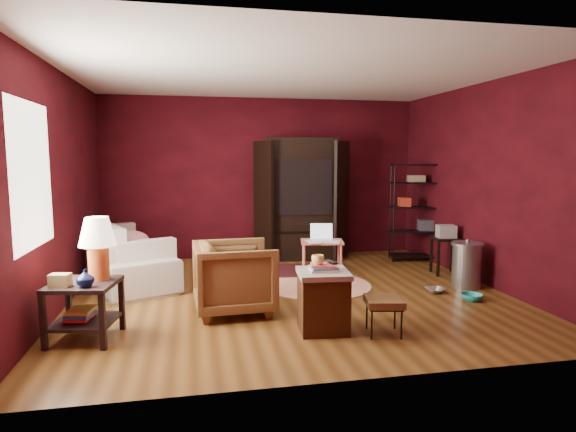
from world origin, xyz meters
name	(u,v)px	position (x,y,z in m)	size (l,w,h in m)	color
room	(288,187)	(-0.04, -0.01, 1.40)	(5.54, 5.04, 2.84)	brown
sofa	(121,250)	(-2.25, 1.09, 0.45)	(2.32, 0.68, 0.91)	#A1948B
armchair	(235,274)	(-0.78, -0.59, 0.45)	(0.87, 0.81, 0.90)	black
pet_bowl_steel	(435,283)	(1.87, -0.31, 0.12)	(0.25, 0.06, 0.25)	silver
pet_bowl_turquoise	(472,290)	(2.15, -0.72, 0.13)	(0.26, 0.08, 0.26)	teal
vase	(85,278)	(-2.23, -1.33, 0.65)	(0.16, 0.17, 0.16)	#0C133D
mug	(318,259)	(0.00, -1.38, 0.76)	(0.13, 0.10, 0.13)	#FFF37C
side_table	(91,266)	(-2.22, -1.11, 0.72)	(0.70, 0.70, 1.19)	black
sofa_cushions	(123,254)	(-2.22, 1.08, 0.40)	(1.44, 2.07, 0.81)	#A1948B
hamper	(323,300)	(0.06, -1.37, 0.33)	(0.55, 0.55, 0.72)	#492511
footstool	(384,303)	(0.63, -1.58, 0.32)	(0.43, 0.43, 0.37)	black
rug_round	(318,285)	(0.44, 0.33, 0.01)	(1.54, 1.54, 0.01)	#F9E9CF
rug_oriental	(306,270)	(0.49, 1.18, 0.02)	(1.41, 1.05, 0.01)	#54161B
laptop_desk	(322,244)	(0.65, 0.87, 0.48)	(0.70, 0.58, 0.77)	#E77A69
tv_armoire	(301,196)	(0.62, 2.17, 1.09)	(1.64, 0.99, 2.10)	black
wire_shelving	(416,208)	(2.50, 1.59, 0.91)	(0.87, 0.52, 1.66)	black
small_stand	(446,238)	(2.52, 0.60, 0.56)	(0.43, 0.43, 0.75)	black
trash_can	(467,265)	(2.42, -0.14, 0.31)	(0.44, 0.44, 0.67)	#9DA0A5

